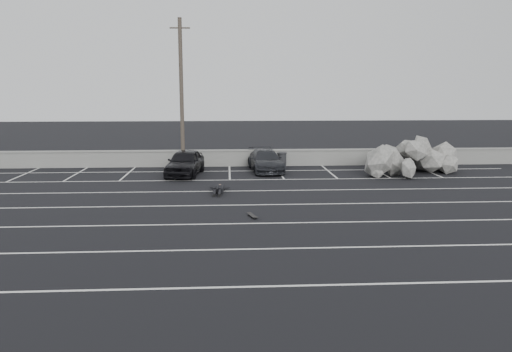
{
  "coord_description": "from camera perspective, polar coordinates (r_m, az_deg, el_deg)",
  "views": [
    {
      "loc": [
        0.91,
        -17.92,
        4.94
      ],
      "look_at": [
        2.19,
        4.5,
        1.0
      ],
      "focal_mm": 35.0,
      "sensor_mm": 36.0,
      "label": 1
    }
  ],
  "objects": [
    {
      "name": "skateboard",
      "position": [
        19.46,
        -0.4,
        -4.56
      ],
      "size": [
        0.37,
        0.72,
        0.08
      ],
      "rotation": [
        0.0,
        0.0,
        0.29
      ],
      "color": "black",
      "rests_on": "ground"
    },
    {
      "name": "seawall",
      "position": [
        32.23,
        -4.85,
        2.09
      ],
      "size": [
        50.0,
        0.45,
        1.06
      ],
      "color": "gray",
      "rests_on": "ground"
    },
    {
      "name": "person",
      "position": [
        24.34,
        -4.25,
        -1.18
      ],
      "size": [
        1.36,
        2.66,
        0.5
      ],
      "primitive_type": null,
      "rotation": [
        0.0,
        0.0,
        -0.08
      ],
      "color": "black",
      "rests_on": "ground"
    },
    {
      "name": "car_left",
      "position": [
        29.07,
        -8.11,
        1.55
      ],
      "size": [
        2.3,
        4.55,
        1.48
      ],
      "primitive_type": "imported",
      "rotation": [
        0.0,
        0.0,
        -0.13
      ],
      "color": "black",
      "rests_on": "ground"
    },
    {
      "name": "stall_lines",
      "position": [
        22.88,
        -5.67,
        -2.55
      ],
      "size": [
        36.0,
        20.05,
        0.01
      ],
      "color": "silver",
      "rests_on": "ground"
    },
    {
      "name": "ground",
      "position": [
        18.61,
        -5.97,
        -5.5
      ],
      "size": [
        120.0,
        120.0,
        0.0
      ],
      "primitive_type": "plane",
      "color": "black",
      "rests_on": "ground"
    },
    {
      "name": "utility_pole",
      "position": [
        31.24,
        -8.51,
        9.27
      ],
      "size": [
        1.22,
        0.24,
        9.13
      ],
      "color": "#4C4238",
      "rests_on": "ground"
    },
    {
      "name": "car_right",
      "position": [
        30.18,
        1.11,
        1.77
      ],
      "size": [
        2.16,
        4.56,
        1.28
      ],
      "primitive_type": "imported",
      "rotation": [
        0.0,
        0.0,
        0.08
      ],
      "color": "#222327",
      "rests_on": "ground"
    },
    {
      "name": "riprap_pile",
      "position": [
        31.0,
        17.33,
        1.67
      ],
      "size": [
        6.53,
        4.43,
        1.88
      ],
      "color": "gray",
      "rests_on": "ground"
    },
    {
      "name": "trash_bin",
      "position": [
        31.62,
        2.97,
        1.85
      ],
      "size": [
        0.79,
        0.79,
        0.96
      ],
      "rotation": [
        0.0,
        0.0,
        0.3
      ],
      "color": "#242527",
      "rests_on": "ground"
    }
  ]
}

